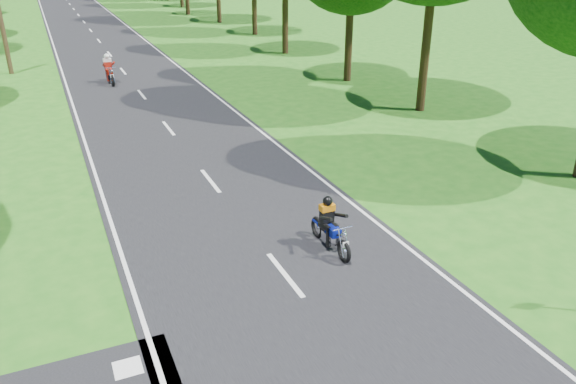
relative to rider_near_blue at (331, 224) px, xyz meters
name	(u,v)px	position (x,y,z in m)	size (l,w,h in m)	color
ground	(325,325)	(-1.49, -2.64, -0.70)	(160.00, 160.00, 0.00)	#1E5D15
main_road	(84,22)	(-1.49, 47.36, -0.69)	(7.00, 140.00, 0.02)	black
road_markings	(84,24)	(-1.63, 45.49, -0.67)	(7.40, 140.00, 0.01)	silver
rider_near_blue	(331,224)	(0.00, 0.00, 0.00)	(0.54, 1.63, 1.36)	#0E1C9B
rider_far_red	(109,69)	(-2.58, 20.47, 0.10)	(0.62, 1.86, 1.55)	maroon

